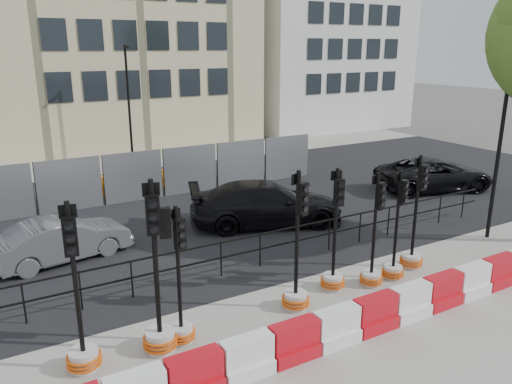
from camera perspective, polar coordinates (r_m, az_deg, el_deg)
ground at (r=13.17m, az=3.15°, el=-10.48°), size 120.00×120.00×0.00m
sidewalk_near at (r=11.11m, az=11.94°, el=-16.30°), size 40.00×6.00×0.02m
road at (r=18.97m, az=-8.42°, el=-2.04°), size 40.00×14.00×0.03m
sidewalk_far at (r=27.27m, az=-15.46°, el=3.18°), size 40.00×4.00×0.02m
building_white at (r=39.58m, az=6.92°, el=19.20°), size 12.00×9.06×16.00m
kerb_railing at (r=13.81m, az=0.47°, el=-6.00°), size 18.00×0.04×1.00m
heras_fencing at (r=21.08m, az=-12.47°, el=1.60°), size 14.33×1.72×2.00m
lamp_post_far at (r=25.90m, az=-14.32°, el=9.82°), size 0.12×0.56×6.00m
lamp_post_near at (r=16.99m, az=26.22°, el=5.47°), size 0.12×0.56×6.00m
barrier_row at (r=11.05m, az=11.34°, el=-14.29°), size 12.55×0.50×0.80m
traffic_signal_a at (r=10.26m, az=-19.31°, el=-15.40°), size 0.66×0.66×3.37m
traffic_signal_b at (r=10.35m, az=-10.99°, el=-13.38°), size 0.71×0.71×3.60m
traffic_signal_c at (r=10.67m, az=-8.58°, el=-13.77°), size 0.59×0.59×2.97m
traffic_signal_d at (r=11.74m, az=4.69°, el=-9.68°), size 0.66×0.66×3.35m
traffic_signal_e at (r=12.79m, az=8.85°, el=-8.27°), size 0.62×0.62×3.16m
traffic_signal_f at (r=13.14m, az=13.22°, el=-7.53°), size 0.59×0.59×3.00m
traffic_signal_g at (r=13.69m, az=15.54°, el=-7.20°), size 0.58×0.58×2.95m
traffic_signal_h at (r=14.47m, az=17.50°, el=-5.84°), size 0.63×0.63×3.20m
car_b at (r=15.33m, az=-21.29°, el=-5.09°), size 2.68×4.28×1.25m
car_c at (r=17.05m, az=1.19°, el=-1.35°), size 5.40×6.55×1.51m
car_d at (r=22.58m, az=19.75°, el=1.91°), size 5.08×6.24×1.38m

